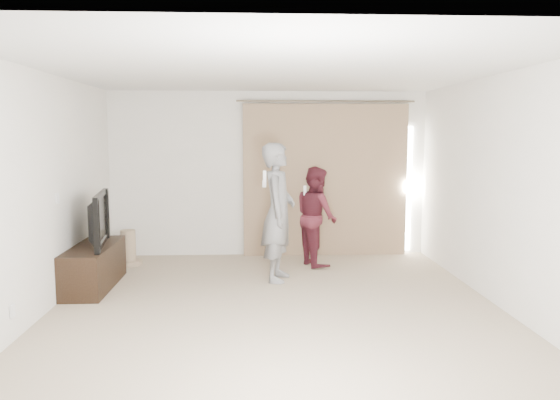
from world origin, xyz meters
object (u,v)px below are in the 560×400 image
(tv, at_px, (92,219))
(person_man, at_px, (278,212))
(tv_console, at_px, (94,266))
(person_woman, at_px, (316,216))

(tv, distance_m, person_man, 2.36)
(tv_console, bearing_deg, person_man, 5.86)
(tv, relative_size, person_man, 0.64)
(tv, distance_m, person_woman, 3.13)
(tv_console, distance_m, person_woman, 3.16)
(tv, bearing_deg, tv_console, -0.00)
(tv_console, distance_m, tv, 0.60)
(tv_console, bearing_deg, person_woman, 19.81)
(tv_console, xyz_separation_m, tv, (0.00, 0.00, 0.60))
(tv, height_order, person_man, person_man)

